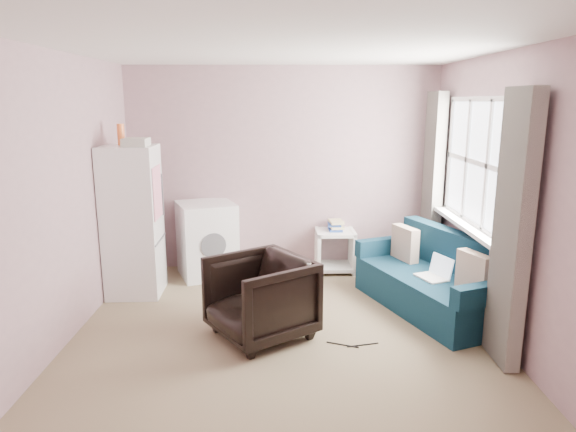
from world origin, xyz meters
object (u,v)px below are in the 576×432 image
fridge (133,220)px  washing_machine (207,238)px  side_table (335,247)px  armchair (260,294)px  sofa (435,282)px

fridge → washing_machine: (0.70, 0.60, -0.36)m
washing_machine → side_table: 1.58m
armchair → sofa: (1.75, 0.61, -0.12)m
sofa → side_table: bearing=104.9°
armchair → side_table: (0.85, 1.83, -0.10)m
armchair → sofa: bearing=75.0°
armchair → sofa: armchair is taller
armchair → fridge: bearing=-161.9°
washing_machine → sofa: washing_machine is taller
washing_machine → fridge: bearing=-161.1°
washing_machine → side_table: (1.57, 0.14, -0.16)m
fridge → side_table: size_ratio=2.85×
washing_machine → sofa: size_ratio=0.47×
fridge → armchair: bearing=-39.3°
armchair → washing_machine: 1.83m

